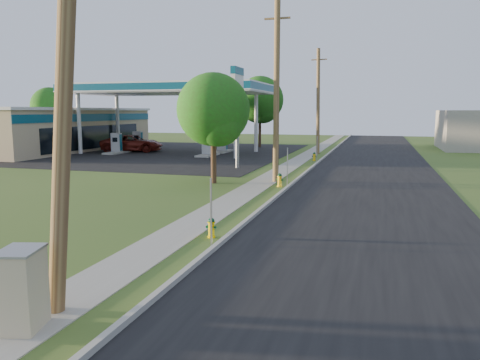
# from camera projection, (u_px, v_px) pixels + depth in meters

# --- Properties ---
(ground_plane) EXTENTS (140.00, 140.00, 0.00)m
(ground_plane) POSITION_uv_depth(u_px,v_px,m) (132.00, 299.00, 9.83)
(ground_plane) COLOR #3A5C21
(ground_plane) RESTS_ON ground
(road) EXTENTS (8.00, 120.00, 0.02)m
(road) POSITION_uv_depth(u_px,v_px,m) (366.00, 213.00, 18.05)
(road) COLOR black
(road) RESTS_ON ground
(curb) EXTENTS (0.15, 120.00, 0.15)m
(curb) POSITION_uv_depth(u_px,v_px,m) (266.00, 206.00, 19.16)
(curb) COLOR #A5A297
(curb) RESTS_ON ground
(sidewalk) EXTENTS (1.50, 120.00, 0.03)m
(sidewalk) POSITION_uv_depth(u_px,v_px,m) (225.00, 205.00, 19.67)
(sidewalk) COLOR gray
(sidewalk) RESTS_ON ground
(forecourt) EXTENTS (26.00, 28.00, 0.02)m
(forecourt) POSITION_uv_depth(u_px,v_px,m) (151.00, 152.00, 44.69)
(forecourt) COLOR black
(forecourt) RESTS_ON ground
(utility_pole_near) EXTENTS (1.40, 0.32, 9.48)m
(utility_pole_near) POSITION_uv_depth(u_px,v_px,m) (65.00, 61.00, 8.35)
(utility_pole_near) COLOR brown
(utility_pole_near) RESTS_ON ground
(utility_pole_mid) EXTENTS (1.40, 0.32, 9.80)m
(utility_pole_mid) POSITION_uv_depth(u_px,v_px,m) (277.00, 92.00, 25.40)
(utility_pole_mid) COLOR brown
(utility_pole_mid) RESTS_ON ground
(utility_pole_far) EXTENTS (1.40, 0.32, 9.50)m
(utility_pole_far) POSITION_uv_depth(u_px,v_px,m) (318.00, 101.00, 42.49)
(utility_pole_far) COLOR brown
(utility_pole_far) RESTS_ON ground
(sign_post_near) EXTENTS (0.05, 0.04, 2.00)m
(sign_post_near) POSITION_uv_depth(u_px,v_px,m) (211.00, 212.00, 13.60)
(sign_post_near) COLOR gray
(sign_post_near) RESTS_ON ground
(sign_post_mid) EXTENTS (0.05, 0.04, 2.00)m
(sign_post_mid) POSITION_uv_depth(u_px,v_px,m) (287.00, 167.00, 24.79)
(sign_post_mid) COLOR gray
(sign_post_mid) RESTS_ON ground
(sign_post_far) EXTENTS (0.05, 0.04, 2.00)m
(sign_post_far) POSITION_uv_depth(u_px,v_px,m) (317.00, 149.00, 36.36)
(sign_post_far) COLOR gray
(sign_post_far) RESTS_ON ground
(gas_canopy) EXTENTS (18.18, 9.18, 6.40)m
(gas_canopy) POSITION_uv_depth(u_px,v_px,m) (169.00, 90.00, 43.26)
(gas_canopy) COLOR silver
(gas_canopy) RESTS_ON ground
(fuel_pump_nw) EXTENTS (1.20, 3.20, 1.90)m
(fuel_pump_nw) POSITION_uv_depth(u_px,v_px,m) (117.00, 146.00, 43.39)
(fuel_pump_nw) COLOR #A5A297
(fuel_pump_nw) RESTS_ON ground
(fuel_pump_ne) EXTENTS (1.20, 3.20, 1.90)m
(fuel_pump_ne) POSITION_uv_depth(u_px,v_px,m) (208.00, 148.00, 40.85)
(fuel_pump_ne) COLOR #A5A297
(fuel_pump_ne) RESTS_ON ground
(fuel_pump_sw) EXTENTS (1.20, 3.20, 1.90)m
(fuel_pump_sw) POSITION_uv_depth(u_px,v_px,m) (138.00, 143.00, 47.18)
(fuel_pump_sw) COLOR #A5A297
(fuel_pump_sw) RESTS_ON ground
(fuel_pump_se) EXTENTS (1.20, 3.20, 1.90)m
(fuel_pump_se) POSITION_uv_depth(u_px,v_px,m) (222.00, 145.00, 44.65)
(fuel_pump_se) COLOR #A5A297
(fuel_pump_se) RESTS_ON ground
(convenience_store) EXTENTS (10.40, 22.40, 4.25)m
(convenience_store) POSITION_uv_depth(u_px,v_px,m) (53.00, 129.00, 47.47)
(convenience_store) COLOR tan
(convenience_store) RESTS_ON ground
(price_pylon) EXTENTS (0.34, 2.04, 6.85)m
(price_pylon) POSITION_uv_depth(u_px,v_px,m) (237.00, 88.00, 31.65)
(price_pylon) COLOR gray
(price_pylon) RESTS_ON ground
(tree_verge) EXTENTS (3.94, 3.94, 5.97)m
(tree_verge) POSITION_uv_depth(u_px,v_px,m) (214.00, 112.00, 25.01)
(tree_verge) COLOR #312215
(tree_verge) RESTS_ON ground
(tree_lot) EXTENTS (5.05, 5.05, 7.65)m
(tree_lot) POSITION_uv_depth(u_px,v_px,m) (261.00, 102.00, 50.12)
(tree_lot) COLOR #312215
(tree_lot) RESTS_ON ground
(tree_back) EXTENTS (4.41, 4.41, 6.69)m
(tree_back) POSITION_uv_depth(u_px,v_px,m) (50.00, 108.00, 54.79)
(tree_back) COLOR #312215
(tree_back) RESTS_ON ground
(hydrant_near) EXTENTS (0.34, 0.30, 0.66)m
(hydrant_near) POSITION_uv_depth(u_px,v_px,m) (211.00, 227.00, 14.56)
(hydrant_near) COLOR #ECC500
(hydrant_near) RESTS_ON ground
(hydrant_mid) EXTENTS (0.38, 0.34, 0.74)m
(hydrant_mid) POSITION_uv_depth(u_px,v_px,m) (280.00, 180.00, 24.38)
(hydrant_mid) COLOR yellow
(hydrant_mid) RESTS_ON ground
(hydrant_far) EXTENTS (0.37, 0.33, 0.71)m
(hydrant_far) POSITION_uv_depth(u_px,v_px,m) (314.00, 156.00, 37.14)
(hydrant_far) COLOR yellow
(hydrant_far) RESTS_ON ground
(utility_cabinet) EXTENTS (0.87, 1.02, 1.50)m
(utility_cabinet) POSITION_uv_depth(u_px,v_px,m) (22.00, 290.00, 8.34)
(utility_cabinet) COLOR #BBAD89
(utility_cabinet) RESTS_ON ground
(car_red) EXTENTS (6.38, 4.10, 1.64)m
(car_red) POSITION_uv_depth(u_px,v_px,m) (132.00, 143.00, 45.44)
(car_red) COLOR maroon
(car_red) RESTS_ON ground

